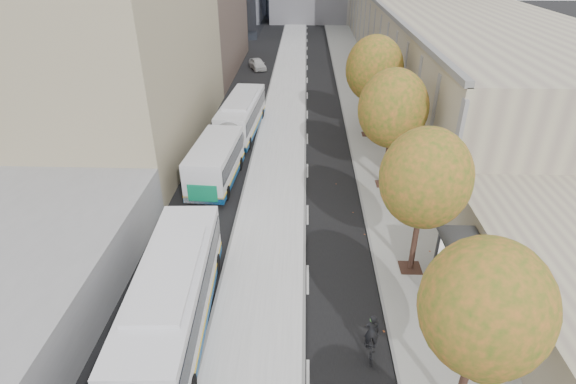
{
  "coord_description": "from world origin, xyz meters",
  "views": [
    {
      "loc": [
        -2.0,
        -5.3,
        14.77
      ],
      "look_at": [
        -2.79,
        16.38,
        2.5
      ],
      "focal_mm": 28.0,
      "sensor_mm": 36.0,
      "label": 1
    }
  ],
  "objects_px": {
    "bus_near": "(147,382)",
    "bus_far": "(232,132)",
    "bus_shelter": "(472,261)",
    "distant_car": "(258,64)",
    "cyclist": "(371,340)"
  },
  "relations": [
    {
      "from": "bus_near",
      "to": "cyclist",
      "type": "xyz_separation_m",
      "value": [
        7.97,
        2.91,
        -0.88
      ]
    },
    {
      "from": "bus_shelter",
      "to": "cyclist",
      "type": "bearing_deg",
      "value": -144.29
    },
    {
      "from": "bus_shelter",
      "to": "bus_near",
      "type": "xyz_separation_m",
      "value": [
        -12.82,
        -6.4,
        -0.51
      ]
    },
    {
      "from": "bus_near",
      "to": "distant_car",
      "type": "height_order",
      "value": "bus_near"
    },
    {
      "from": "bus_far",
      "to": "cyclist",
      "type": "bearing_deg",
      "value": -63.26
    },
    {
      "from": "bus_far",
      "to": "distant_car",
      "type": "distance_m",
      "value": 25.77
    },
    {
      "from": "bus_shelter",
      "to": "bus_far",
      "type": "distance_m",
      "value": 21.0
    },
    {
      "from": "bus_shelter",
      "to": "distant_car",
      "type": "height_order",
      "value": "bus_shelter"
    },
    {
      "from": "bus_far",
      "to": "distant_car",
      "type": "height_order",
      "value": "bus_far"
    },
    {
      "from": "bus_near",
      "to": "distant_car",
      "type": "xyz_separation_m",
      "value": [
        -0.93,
        48.43,
        -0.99
      ]
    },
    {
      "from": "bus_far",
      "to": "cyclist",
      "type": "height_order",
      "value": "bus_far"
    },
    {
      "from": "bus_shelter",
      "to": "distant_car",
      "type": "bearing_deg",
      "value": 108.1
    },
    {
      "from": "bus_near",
      "to": "bus_far",
      "type": "height_order",
      "value": "bus_near"
    },
    {
      "from": "bus_near",
      "to": "distant_car",
      "type": "bearing_deg",
      "value": 88.39
    },
    {
      "from": "bus_shelter",
      "to": "bus_near",
      "type": "height_order",
      "value": "bus_near"
    }
  ]
}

